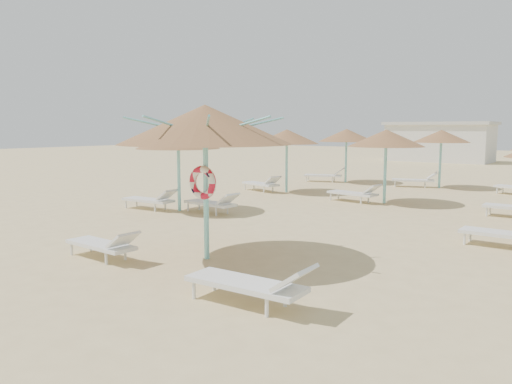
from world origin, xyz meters
The scene contains 6 objects.
ground centered at (0.00, 0.00, 0.00)m, with size 120.00×120.00×0.00m, color #D6BC82.
main_palapa centered at (-0.38, 0.32, 2.81)m, with size 3.61×3.61×3.23m.
lounger_main_a centered at (-2.07, -1.02, 0.33)m, with size 1.92×0.63×0.69m.
lounger_main_b centered at (2.11, -1.36, 0.37)m, with size 2.16×0.74×0.77m.
palapa_field centered at (1.81, 11.18, 2.31)m, with size 19.86×17.74×2.72m.
service_hut centered at (-6.00, 35.00, 1.64)m, with size 8.40×4.40×3.25m.
Camera 1 is at (6.64, -7.33, 2.76)m, focal length 35.00 mm.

